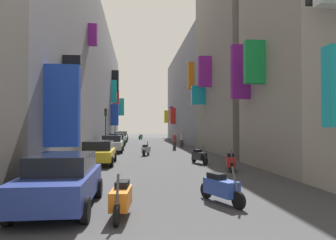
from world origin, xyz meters
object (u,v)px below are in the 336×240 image
at_px(scooter_red, 231,162).
at_px(traffic_light_near_corner, 106,121).
at_px(parked_car_white, 121,137).
at_px(parked_car_yellow, 98,152).
at_px(parked_car_green, 117,139).
at_px(scooter_blue, 221,187).
at_px(scooter_orange, 121,198).
at_px(pedestrian_crossing, 174,142).
at_px(pedestrian_near_left, 181,139).
at_px(parked_car_blue, 62,180).
at_px(scooter_black, 199,156).
at_px(scooter_green, 141,137).
at_px(parked_car_black, 123,135).
at_px(parked_car_silver, 112,143).
at_px(scooter_silver, 146,150).
at_px(pedestrian_near_right, 182,140).

bearing_deg(scooter_red, traffic_light_near_corner, 115.12).
bearing_deg(parked_car_white, parked_car_yellow, -90.15).
xyz_separation_m(parked_car_green, traffic_light_near_corner, (-0.83, -4.80, 2.04)).
relative_size(parked_car_yellow, scooter_blue, 2.24).
height_order(scooter_orange, pedestrian_crossing, pedestrian_crossing).
bearing_deg(pedestrian_near_left, traffic_light_near_corner, -157.74).
xyz_separation_m(parked_car_yellow, scooter_blue, (4.66, -9.96, -0.27)).
distance_m(parked_car_yellow, scooter_blue, 11.00).
relative_size(parked_car_green, parked_car_white, 0.93).
height_order(parked_car_yellow, parked_car_blue, parked_car_blue).
xyz_separation_m(scooter_black, traffic_light_near_corner, (-6.82, 13.52, 2.32)).
bearing_deg(scooter_blue, parked_car_yellow, 115.06).
distance_m(scooter_green, pedestrian_crossing, 24.73).
distance_m(parked_car_black, pedestrian_near_left, 19.61).
relative_size(parked_car_blue, parked_car_silver, 0.95).
xyz_separation_m(parked_car_blue, scooter_blue, (4.46, 0.13, -0.31)).
xyz_separation_m(pedestrian_near_left, traffic_light_near_corner, (-8.24, -3.37, 2.00)).
distance_m(parked_car_white, scooter_green, 9.26).
bearing_deg(parked_car_green, parked_car_silver, -89.18).
bearing_deg(traffic_light_near_corner, scooter_green, 80.04).
distance_m(parked_car_white, scooter_black, 27.90).
bearing_deg(pedestrian_near_left, scooter_black, -94.83).
bearing_deg(parked_car_green, scooter_red, -72.00).
bearing_deg(scooter_red, pedestrian_crossing, 94.03).
xyz_separation_m(scooter_green, scooter_blue, (1.51, -45.56, 0.00)).
relative_size(parked_car_green, parked_car_silver, 0.95).
bearing_deg(scooter_silver, scooter_orange, -94.18).
bearing_deg(scooter_blue, scooter_black, 81.88).
height_order(parked_car_white, traffic_light_near_corner, traffic_light_near_corner).
relative_size(parked_car_yellow, parked_car_blue, 1.04).
distance_m(parked_car_black, traffic_light_near_corner, 21.65).
bearing_deg(pedestrian_near_left, parked_car_silver, -133.14).
relative_size(scooter_silver, pedestrian_near_right, 1.08).
bearing_deg(scooter_black, parked_car_blue, -121.01).
relative_size(parked_car_green, scooter_black, 2.07).
distance_m(pedestrian_near_left, traffic_light_near_corner, 9.13).
distance_m(parked_car_yellow, parked_car_silver, 8.74).
distance_m(parked_car_green, scooter_blue, 28.27).
bearing_deg(traffic_light_near_corner, parked_car_white, 86.40).
bearing_deg(scooter_orange, scooter_blue, 20.20).
bearing_deg(parked_car_green, parked_car_black, 89.96).
distance_m(scooter_black, pedestrian_near_right, 15.12).
bearing_deg(scooter_black, pedestrian_crossing, 90.21).
bearing_deg(scooter_green, parked_car_silver, -96.33).
bearing_deg(parked_car_black, parked_car_blue, -89.82).
xyz_separation_m(scooter_green, pedestrian_near_right, (4.12, -20.92, 0.35)).
distance_m(parked_car_black, scooter_green, 3.25).
xyz_separation_m(parked_car_white, scooter_silver, (2.95, -21.61, -0.29)).
bearing_deg(parked_car_yellow, pedestrian_near_left, 65.71).
relative_size(parked_car_black, scooter_orange, 2.12).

